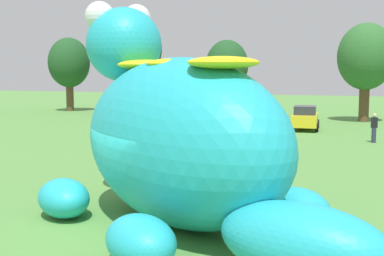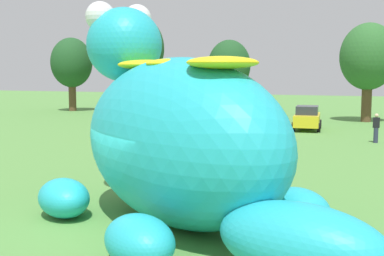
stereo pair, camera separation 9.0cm
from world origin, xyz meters
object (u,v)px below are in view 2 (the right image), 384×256
giant_inflatable_creature (180,139)px  car_green (216,114)px  spectator_far_side (376,128)px  car_silver (258,116)px  spectator_mid_field (246,125)px  car_yellow (307,118)px  car_white (171,113)px  spectator_by_cars (99,124)px

giant_inflatable_creature → car_green: size_ratio=2.76×
giant_inflatable_creature → spectator_far_side: (4.91, 18.21, -1.45)m
car_silver → spectator_far_side: 10.15m
car_green → car_silver: same height
giant_inflatable_creature → spectator_mid_field: (-2.66, 17.54, -1.45)m
spectator_far_side → car_silver: bearing=145.2°
car_yellow → giant_inflatable_creature: bearing=-90.7°
car_white → spectator_far_side: 16.20m
spectator_mid_field → car_yellow: bearing=63.6°
car_yellow → spectator_by_cars: (-11.74, -8.83, -0.01)m
giant_inflatable_creature → spectator_mid_field: 17.80m
car_yellow → spectator_mid_field: bearing=-116.4°
spectator_far_side → spectator_mid_field: bearing=-174.9°
car_white → giant_inflatable_creature: bearing=-66.3°
car_white → car_green: bearing=4.8°
giant_inflatable_creature → car_green: (-6.66, 23.90, -1.44)m
car_yellow → spectator_far_side: bearing=-48.5°
giant_inflatable_creature → car_green: 24.86m
car_yellow → spectator_mid_field: car_yellow is taller
car_green → spectator_mid_field: size_ratio=2.52×
car_yellow → spectator_by_cars: bearing=-143.0°
car_white → spectator_far_side: (15.28, -5.38, -0.01)m
car_green → spectator_by_cars: 10.45m
car_white → car_green: 3.72m
car_green → car_silver: size_ratio=1.01×
giant_inflatable_creature → spectator_far_side: giant_inflatable_creature is taller
spectator_by_cars → car_yellow: bearing=37.0°
car_silver → spectator_mid_field: 6.50m
car_green → car_white: bearing=-175.2°
giant_inflatable_creature → car_yellow: giant_inflatable_creature is taller
spectator_mid_field → spectator_far_side: (7.57, 0.67, 0.00)m
spectator_by_cars → spectator_far_side: 16.76m
car_yellow → spectator_far_side: (4.63, -5.24, -0.01)m
spectator_mid_field → spectator_far_side: bearing=5.1°
car_silver → spectator_far_side: car_silver is taller
car_white → car_green: (3.71, 0.31, 0.00)m
car_green → spectator_by_cars: size_ratio=2.52×
giant_inflatable_creature → car_silver: 24.28m
giant_inflatable_creature → car_silver: size_ratio=2.79×
spectator_by_cars → spectator_mid_field: bearing=18.4°
car_white → car_green: same height
giant_inflatable_creature → car_white: 25.81m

